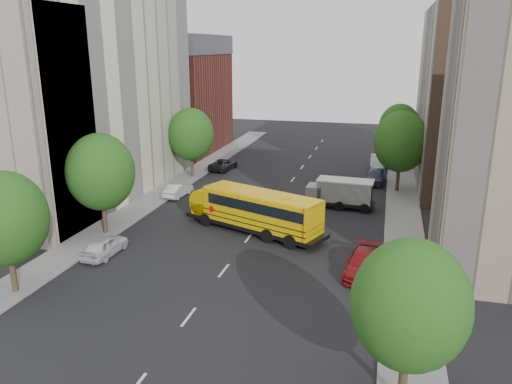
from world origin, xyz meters
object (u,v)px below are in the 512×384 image
at_px(school_bus, 253,209).
at_px(parked_car_4, 376,176).
at_px(parked_car_5, 378,162).
at_px(parked_car_0, 105,246).
at_px(parked_car_1, 178,190).
at_px(street_tree_0, 5,219).
at_px(street_tree_4, 401,142).
at_px(parked_car_2, 223,164).
at_px(street_tree_2, 191,134).
at_px(street_tree_1, 101,172).
at_px(parked_car_3, 364,263).
at_px(street_tree_3, 410,305).
at_px(safari_truck, 340,193).
at_px(street_tree_5, 399,127).

bearing_deg(school_bus, parked_car_4, 84.26).
bearing_deg(parked_car_4, parked_car_5, 93.74).
height_order(parked_car_0, parked_car_1, parked_car_0).
distance_m(street_tree_0, school_bus, 17.54).
relative_size(parked_car_0, parked_car_4, 0.90).
distance_m(street_tree_4, parked_car_2, 20.74).
bearing_deg(street_tree_2, school_bus, -53.09).
bearing_deg(street_tree_0, school_bus, 50.86).
bearing_deg(street_tree_1, parked_car_0, -59.62).
relative_size(street_tree_2, school_bus, 0.63).
relative_size(street_tree_2, parked_car_5, 1.60).
bearing_deg(parked_car_0, parked_car_3, -173.54).
bearing_deg(parked_car_1, parked_car_3, 149.83).
bearing_deg(street_tree_3, parked_car_3, 100.50).
relative_size(street_tree_0, parked_car_1, 1.89).
height_order(street_tree_2, street_tree_3, street_tree_2).
bearing_deg(parked_car_3, street_tree_0, -152.41).
bearing_deg(street_tree_3, street_tree_0, 169.70).
bearing_deg(street_tree_2, safari_truck, -21.54).
height_order(parked_car_4, parked_car_5, parked_car_5).
bearing_deg(parked_car_3, street_tree_1, 179.77).
relative_size(street_tree_4, parked_car_1, 2.06).
xyz_separation_m(parked_car_0, parked_car_3, (17.60, 1.62, 0.02)).
distance_m(street_tree_3, parked_car_2, 41.51).
height_order(street_tree_4, parked_car_4, street_tree_4).
bearing_deg(parked_car_1, school_bus, 147.29).
relative_size(street_tree_1, street_tree_3, 1.11).
relative_size(street_tree_2, parked_car_4, 1.67).
bearing_deg(parked_car_3, street_tree_3, -73.58).
xyz_separation_m(street_tree_2, parked_car_2, (2.20, 4.29, -4.17)).
distance_m(parked_car_0, parked_car_4, 30.16).
height_order(street_tree_3, parked_car_3, street_tree_3).
bearing_deg(street_tree_4, safari_truck, -127.15).
relative_size(street_tree_4, parked_car_0, 1.96).
bearing_deg(street_tree_4, parked_car_3, -96.24).
height_order(parked_car_0, parked_car_5, parked_car_5).
bearing_deg(safari_truck, street_tree_5, 78.30).
bearing_deg(parked_car_4, parked_car_1, -147.88).
bearing_deg(street_tree_4, parked_car_2, 167.78).
height_order(school_bus, safari_truck, school_bus).
bearing_deg(street_tree_2, street_tree_3, -55.49).
distance_m(street_tree_0, parked_car_5, 42.71).
bearing_deg(parked_car_1, street_tree_1, 87.53).
relative_size(street_tree_5, parked_car_2, 1.60).
relative_size(street_tree_3, street_tree_5, 0.95).
distance_m(street_tree_2, street_tree_4, 22.00).
bearing_deg(street_tree_2, parked_car_0, -84.22).
bearing_deg(parked_car_1, parked_car_4, -146.70).
distance_m(street_tree_3, street_tree_4, 32.01).
bearing_deg(safari_truck, parked_car_2, 146.79).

